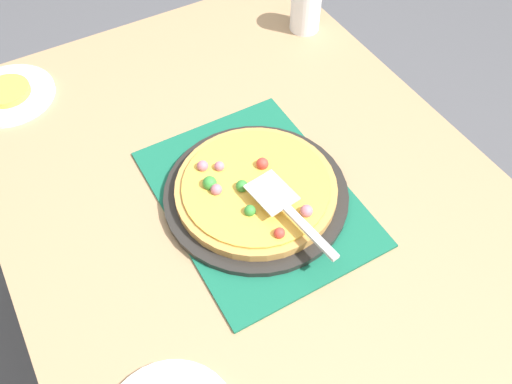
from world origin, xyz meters
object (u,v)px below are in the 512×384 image
Objects in this scene: plate_far_right at (9,95)px; cup_corner at (306,9)px; pizza_server at (287,209)px; pizza at (255,188)px; served_slice_right at (7,91)px; pizza_pan at (256,194)px.

plate_far_right is 1.83× the size of cup_corner.
plate_far_right is at bearing -150.13° from pizza_server.
plate_far_right is 0.94× the size of pizza_server.
pizza is 2.75× the size of cup_corner.
served_slice_right is (0.00, 0.00, 0.01)m from plate_far_right.
pizza is 0.67m from plate_far_right.
pizza_pan is at bearing -42.40° from cup_corner.
pizza_pan is 0.67m from plate_far_right.
pizza_server reaches higher than pizza_pan.
pizza reaches higher than plate_far_right.
pizza is 3.00× the size of served_slice_right.
pizza reaches higher than pizza_pan.
cup_corner is at bearing 137.60° from pizza_pan.
served_slice_right reaches higher than plate_far_right.
pizza_server reaches higher than plate_far_right.
plate_far_right is at bearing -147.04° from pizza.
pizza_pan is 0.60m from cup_corner.
pizza_pan is 1.63× the size of pizza_server.
cup_corner is at bearing 137.50° from pizza.
cup_corner is (-0.44, 0.41, 0.03)m from pizza.
pizza is at bearing 32.96° from served_slice_right.
pizza_server is (0.54, -0.39, 0.01)m from cup_corner.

